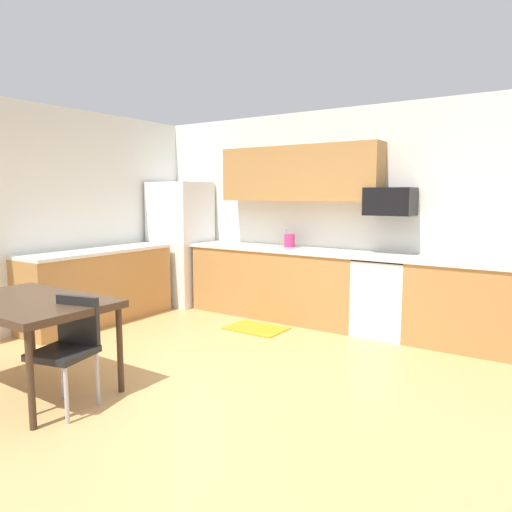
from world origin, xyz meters
The scene contains 18 objects.
ground_plane centered at (0.00, 0.00, 0.00)m, with size 12.00×12.00×0.00m, color tan.
wall_back centered at (0.00, 2.65, 1.35)m, with size 5.80×0.10×2.70m, color silver.
wall_left centered at (-2.65, 0.00, 1.35)m, with size 0.10×5.80×2.70m, color silver.
cabinet_run_back centered at (-0.56, 2.30, 0.45)m, with size 2.37×0.60×0.90m, color #AD7A42.
cabinet_run_back_right centered at (1.81, 2.30, 0.45)m, with size 1.18×0.60×0.90m, color #AD7A42.
cabinet_run_left centered at (-2.30, 0.80, 0.45)m, with size 0.60×2.00×0.90m, color #AD7A42.
countertop_back centered at (0.00, 2.30, 0.92)m, with size 4.80×0.64×0.04m, color silver.
countertop_left centered at (-2.30, 0.80, 0.92)m, with size 0.64×2.00×0.04m, color silver.
upper_cabinets_back centered at (-0.30, 2.43, 1.90)m, with size 2.20×0.34×0.70m, color #AD7A42.
refrigerator centered at (-2.18, 2.22, 0.91)m, with size 0.76×0.70×1.81m, color white.
oven_range centered at (0.92, 2.30, 0.46)m, with size 0.60×0.60×0.91m.
microwave centered at (0.92, 2.40, 1.55)m, with size 0.54×0.36×0.32m, color black.
sink_basin centered at (-0.51, 2.30, 0.88)m, with size 0.48×0.40×0.14m, color #A5A8AD.
sink_faucet centered at (-0.51, 2.48, 1.04)m, with size 0.02×0.02×0.24m, color #B2B5BA.
dining_table centered at (-0.97, -0.92, 0.71)m, with size 1.40×0.90×0.78m.
chair_near_table centered at (-0.42, -0.93, 0.50)m, with size 0.48×0.48×0.85m.
floor_mat centered at (-0.43, 1.65, 0.01)m, with size 0.70×0.50×0.01m, color orange.
kettle centered at (-0.38, 2.35, 1.02)m, with size 0.14×0.14×0.20m, color #CC3372.
Camera 1 is at (2.73, -3.07, 1.63)m, focal length 33.55 mm.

